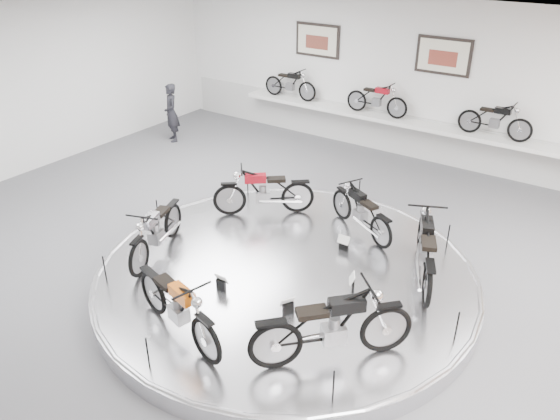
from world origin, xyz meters
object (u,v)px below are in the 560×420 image
Objects in this scene: bike_b at (361,211)px; bike_e at (177,306)px; display_platform at (286,276)px; bike_a at (426,249)px; bike_f at (332,326)px; shelf at (430,127)px; bike_c at (264,191)px; visitor at (171,113)px; bike_d at (156,230)px.

bike_e is at bearing 106.61° from bike_b.
display_platform is 3.42× the size of bike_a.
shelf is at bearing 55.30° from bike_f.
shelf is at bearing 102.52° from bike_e.
bike_c is at bearing 39.38° from bike_b.
shelf is 6.32× the size of bike_e.
visitor is (-8.56, 2.92, -0.04)m from bike_a.
visitor is (-6.58, 4.00, 0.66)m from display_platform.
bike_e is (-0.75, -4.07, 0.05)m from bike_b.
bike_f is (1.70, -1.44, 0.71)m from display_platform.
bike_f is (1.26, -3.28, 0.10)m from bike_b.
display_platform is 3.95× the size of visitor.
visitor reaches higher than bike_f.
shelf is 6.45× the size of bike_c.
bike_a is at bearing 95.67° from bike_d.
bike_b is at bearing 76.47° from display_platform.
shelf is 6.62× the size of bike_d.
shelf is at bearing -57.47° from bike_b.
shelf is 5.79× the size of bike_f.
bike_c reaches higher than bike_b.
bike_e is at bearing -12.54° from visitor.
bike_d is (-2.12, -7.29, -0.21)m from shelf.
bike_a is 2.54m from bike_f.
bike_d is (-0.62, -2.30, -0.01)m from bike_c.
visitor is at bearing 148.71° from display_platform.
bike_d is at bearing -15.35° from visitor.
bike_b is 0.96× the size of visitor.
bike_d is at bearing 35.22° from bike_c.
bike_b is at bearing 64.04° from bike_f.
visitor is at bearing 149.75° from bike_e.
visitor is (-6.58, -2.40, -0.19)m from shelf.
bike_c is (-3.47, 0.33, -0.05)m from bike_a.
bike_e is (-2.28, -3.32, -0.04)m from bike_a.
bike_d is 0.95× the size of bike_e.
bike_c is at bearing 59.68° from bike_a.
bike_b is 3.51m from bike_f.
bike_a is 1.15× the size of visitor.
bike_e is 2.15m from bike_f.
bike_b is 0.89× the size of bike_e.
bike_b is at bearing -84.47° from shelf.
bike_a reaches higher than display_platform.
bike_a reaches higher than bike_b.
bike_a is 1.20× the size of bike_b.
shelf is 8.03m from bike_f.
bike_b is 0.94× the size of bike_d.
bike_e reaches higher than shelf.
display_platform is 1.98m from bike_b.
bike_a is (1.98, -5.32, -0.15)m from shelf.
bike_d is at bearing 90.82° from bike_a.
display_platform is at bearing 96.79° from bike_e.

